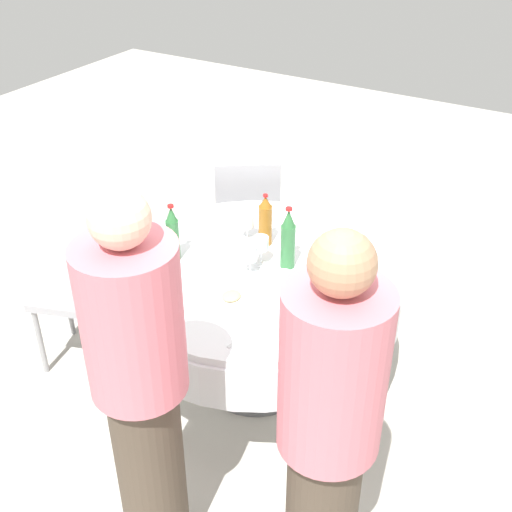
# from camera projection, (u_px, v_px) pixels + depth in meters

# --- Properties ---
(ground_plane) EXTENTS (10.00, 10.00, 0.00)m
(ground_plane) POSITION_uv_depth(u_px,v_px,m) (256.00, 379.00, 3.58)
(ground_plane) COLOR #B7B2A8
(dining_table) EXTENTS (1.43, 1.43, 0.74)m
(dining_table) POSITION_uv_depth(u_px,v_px,m) (256.00, 291.00, 3.26)
(dining_table) COLOR white
(dining_table) RESTS_ON ground_plane
(bottle_green_north) EXTENTS (0.06, 0.06, 0.30)m
(bottle_green_north) POSITION_uv_depth(u_px,v_px,m) (173.00, 234.00, 3.17)
(bottle_green_north) COLOR #2D6B38
(bottle_green_north) RESTS_ON dining_table
(bottle_green_far) EXTENTS (0.07, 0.07, 0.32)m
(bottle_green_far) POSITION_uv_depth(u_px,v_px,m) (288.00, 240.00, 3.11)
(bottle_green_far) COLOR #2D6B38
(bottle_green_far) RESTS_ON dining_table
(bottle_brown_near) EXTENTS (0.07, 0.07, 0.27)m
(bottle_brown_near) POSITION_uv_depth(u_px,v_px,m) (136.00, 261.00, 2.99)
(bottle_brown_near) COLOR #593314
(bottle_brown_near) RESTS_ON dining_table
(bottle_amber_rear) EXTENTS (0.07, 0.07, 0.28)m
(bottle_amber_rear) POSITION_uv_depth(u_px,v_px,m) (265.00, 221.00, 3.30)
(bottle_amber_rear) COLOR #8C5619
(bottle_amber_rear) RESTS_ON dining_table
(wine_glass_rear) EXTENTS (0.07, 0.07, 0.15)m
(wine_glass_rear) POSITION_uv_depth(u_px,v_px,m) (261.00, 244.00, 3.15)
(wine_glass_rear) COLOR white
(wine_glass_rear) RESTS_ON dining_table
(wine_glass_outer) EXTENTS (0.07, 0.07, 0.13)m
(wine_glass_outer) POSITION_uv_depth(u_px,v_px,m) (247.00, 222.00, 3.37)
(wine_glass_outer) COLOR white
(wine_glass_outer) RESTS_ON dining_table
(wine_glass_right) EXTENTS (0.06, 0.06, 0.14)m
(wine_glass_right) POSITION_uv_depth(u_px,v_px,m) (362.00, 231.00, 3.27)
(wine_glass_right) COLOR white
(wine_glass_right) RESTS_ON dining_table
(wine_glass_mid) EXTENTS (0.07, 0.07, 0.15)m
(wine_glass_mid) POSITION_uv_depth(u_px,v_px,m) (250.00, 254.00, 3.08)
(wine_glass_mid) COLOR white
(wine_glass_mid) RESTS_ON dining_table
(wine_glass_inner) EXTENTS (0.06, 0.06, 0.14)m
(wine_glass_inner) POSITION_uv_depth(u_px,v_px,m) (284.00, 280.00, 2.92)
(wine_glass_inner) COLOR white
(wine_glass_inner) RESTS_ON dining_table
(plate_inner) EXTENTS (0.23, 0.23, 0.02)m
(plate_inner) POSITION_uv_depth(u_px,v_px,m) (165.00, 303.00, 2.92)
(plate_inner) COLOR white
(plate_inner) RESTS_ON dining_table
(plate_east) EXTENTS (0.21, 0.21, 0.04)m
(plate_east) POSITION_uv_depth(u_px,v_px,m) (231.00, 298.00, 2.94)
(plate_east) COLOR white
(plate_east) RESTS_ON dining_table
(fork_far) EXTENTS (0.06, 0.18, 0.00)m
(fork_far) POSITION_uv_depth(u_px,v_px,m) (336.00, 259.00, 3.24)
(fork_far) COLOR silver
(fork_far) RESTS_ON dining_table
(fork_near) EXTENTS (0.18, 0.06, 0.00)m
(fork_near) POSITION_uv_depth(u_px,v_px,m) (244.00, 338.00, 2.72)
(fork_near) COLOR silver
(fork_near) RESTS_ON dining_table
(folded_napkin) EXTENTS (0.14, 0.14, 0.02)m
(folded_napkin) POSITION_uv_depth(u_px,v_px,m) (294.00, 219.00, 3.57)
(folded_napkin) COLOR white
(folded_napkin) RESTS_ON dining_table
(person_north) EXTENTS (0.34, 0.34, 1.61)m
(person_north) POSITION_uv_depth(u_px,v_px,m) (328.00, 434.00, 2.14)
(person_north) COLOR #4C3F33
(person_north) RESTS_ON ground_plane
(person_far) EXTENTS (0.34, 0.34, 1.65)m
(person_far) POSITION_uv_depth(u_px,v_px,m) (141.00, 391.00, 2.28)
(person_far) COLOR #4C3F33
(person_far) RESTS_ON ground_plane
(chair_right) EXTENTS (0.51, 0.51, 0.87)m
(chair_right) POSITION_uv_depth(u_px,v_px,m) (89.00, 283.00, 3.46)
(chair_right) COLOR #99999E
(chair_right) RESTS_ON ground_plane
(chair_mid) EXTENTS (0.55, 0.55, 0.87)m
(chair_mid) POSITION_uv_depth(u_px,v_px,m) (247.00, 208.00, 4.17)
(chair_mid) COLOR #99999E
(chair_mid) RESTS_ON ground_plane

